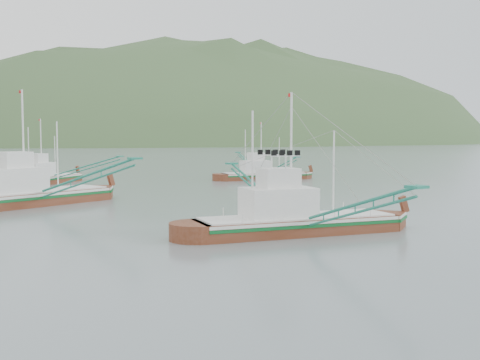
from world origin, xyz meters
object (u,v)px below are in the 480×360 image
bg_boat_left (28,181)px  bg_boat_right (263,169)px  bg_boat_far (43,169)px  main_boat (295,207)px

bg_boat_left → bg_boat_right: (38.17, 16.15, -0.72)m
bg_boat_left → bg_boat_far: size_ratio=1.36×
bg_boat_left → bg_boat_right: bg_boat_left is taller
bg_boat_far → bg_boat_right: bearing=-56.8°
bg_boat_left → bg_boat_far: bg_boat_left is taller
bg_boat_left → bg_boat_far: bearing=52.4°
main_boat → bg_boat_far: bearing=105.2°
main_boat → bg_boat_right: bearing=69.1°
bg_boat_left → bg_boat_far: 26.67m
main_boat → bg_boat_far: 52.52m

